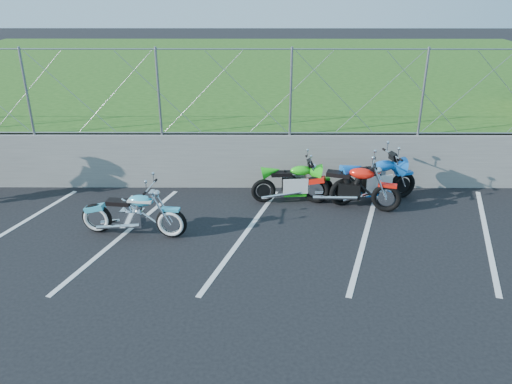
{
  "coord_description": "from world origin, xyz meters",
  "views": [
    {
      "loc": [
        0.26,
        -7.77,
        4.69
      ],
      "look_at": [
        0.22,
        1.3,
        0.79
      ],
      "focal_mm": 35.0,
      "sensor_mm": 36.0,
      "label": 1
    }
  ],
  "objects_px": {
    "sportbike_green": "(294,184)",
    "sportbike_blue": "(375,182)",
    "cruiser_turquoise": "(135,215)",
    "naked_orange": "(352,188)"
  },
  "relations": [
    {
      "from": "sportbike_blue",
      "to": "cruiser_turquoise",
      "type": "bearing_deg",
      "value": -178.3
    },
    {
      "from": "cruiser_turquoise",
      "to": "sportbike_green",
      "type": "bearing_deg",
      "value": 34.75
    },
    {
      "from": "cruiser_turquoise",
      "to": "sportbike_blue",
      "type": "xyz_separation_m",
      "value": [
        5.04,
        1.63,
        0.05
      ]
    },
    {
      "from": "sportbike_blue",
      "to": "sportbike_green",
      "type": "bearing_deg",
      "value": 163.92
    },
    {
      "from": "sportbike_green",
      "to": "sportbike_blue",
      "type": "relative_size",
      "value": 0.9
    },
    {
      "from": "naked_orange",
      "to": "sportbike_green",
      "type": "bearing_deg",
      "value": -176.91
    },
    {
      "from": "cruiser_turquoise",
      "to": "naked_orange",
      "type": "xyz_separation_m",
      "value": [
        4.47,
        1.31,
        0.04
      ]
    },
    {
      "from": "naked_orange",
      "to": "sportbike_green",
      "type": "distance_m",
      "value": 1.29
    },
    {
      "from": "cruiser_turquoise",
      "to": "naked_orange",
      "type": "relative_size",
      "value": 1.01
    },
    {
      "from": "sportbike_green",
      "to": "sportbike_blue",
      "type": "distance_m",
      "value": 1.82
    }
  ]
}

